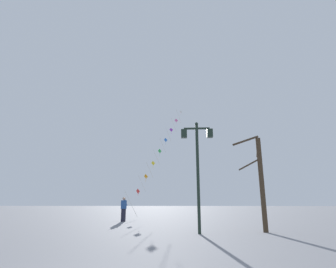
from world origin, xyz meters
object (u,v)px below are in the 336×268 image
kite_flyer (124,209)px  bare_tree (260,179)px  kite_train (160,151)px  twin_lantern_lamp_post (197,154)px

kite_flyer → bare_tree: size_ratio=0.37×
kite_train → kite_flyer: 7.79m
bare_tree → kite_flyer: bearing=141.1°
kite_flyer → kite_train: bearing=1.4°
bare_tree → kite_train: bearing=116.6°
kite_train → kite_flyer: bearing=-111.3°
twin_lantern_lamp_post → bare_tree: size_ratio=1.11×
kite_train → bare_tree: kite_train is taller
twin_lantern_lamp_post → bare_tree: 3.34m
twin_lantern_lamp_post → kite_train: (-2.91, 12.73, 2.59)m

